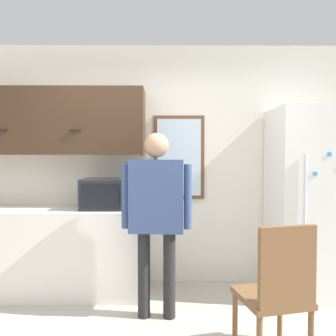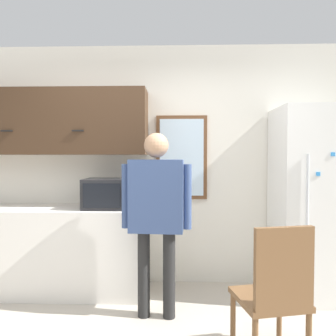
{
  "view_description": "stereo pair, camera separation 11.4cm",
  "coord_description": "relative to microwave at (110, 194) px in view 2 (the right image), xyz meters",
  "views": [
    {
      "loc": [
        0.16,
        -1.98,
        1.45
      ],
      "look_at": [
        0.18,
        0.96,
        1.34
      ],
      "focal_mm": 35.0,
      "sensor_mm": 36.0,
      "label": 1
    },
    {
      "loc": [
        0.27,
        -1.98,
        1.45
      ],
      "look_at": [
        0.18,
        0.96,
        1.34
      ],
      "focal_mm": 35.0,
      "sensor_mm": 36.0,
      "label": 2
    }
  ],
  "objects": [
    {
      "name": "upper_cabinets",
      "position": [
        -0.7,
        0.16,
        0.76
      ],
      "size": [
        2.13,
        0.39,
        0.7
      ],
      "color": "#3D2819"
    },
    {
      "name": "chair",
      "position": [
        1.37,
        -1.18,
        -0.52
      ],
      "size": [
        0.52,
        0.52,
        0.99
      ],
      "rotation": [
        0.0,
        0.0,
        3.35
      ],
      "color": "brown",
      "rests_on": "ground_plane"
    },
    {
      "name": "refrigerator",
      "position": [
        2.13,
        -0.0,
        -0.09
      ],
      "size": [
        0.81,
        0.7,
        1.94
      ],
      "color": "white",
      "rests_on": "ground_plane"
    },
    {
      "name": "microwave",
      "position": [
        0.0,
        0.0,
        0.0
      ],
      "size": [
        0.53,
        0.38,
        0.31
      ],
      "color": "#232326",
      "rests_on": "counter"
    },
    {
      "name": "back_wall",
      "position": [
        0.44,
        0.37,
        0.29
      ],
      "size": [
        6.0,
        0.06,
        2.7
      ],
      "color": "silver",
      "rests_on": "ground_plane"
    },
    {
      "name": "counter",
      "position": [
        -0.7,
        0.04,
        -0.61
      ],
      "size": [
        2.13,
        0.61,
        0.9
      ],
      "color": "silver",
      "rests_on": "ground_plane"
    },
    {
      "name": "window",
      "position": [
        0.75,
        0.33,
        0.38
      ],
      "size": [
        0.57,
        0.05,
        0.95
      ],
      "color": "brown"
    },
    {
      "name": "person",
      "position": [
        0.52,
        -0.49,
        -0.04
      ],
      "size": [
        0.63,
        0.25,
        1.65
      ],
      "rotation": [
        0.0,
        0.0,
        -0.06
      ],
      "color": "black",
      "rests_on": "ground_plane"
    }
  ]
}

